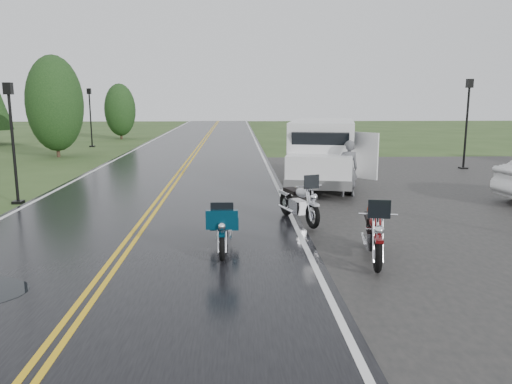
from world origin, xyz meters
TOP-DOWN VIEW (x-y plane):
  - ground at (0.00, 0.00)m, footprint 120.00×120.00m
  - road at (0.00, 10.00)m, footprint 8.00×100.00m
  - motorcycle_red at (4.85, -0.88)m, footprint 1.18×2.29m
  - motorcycle_teal at (2.07, -0.12)m, footprint 0.73×1.93m
  - motorcycle_silver at (4.16, 2.19)m, footprint 1.40×2.28m
  - van_white at (4.17, 6.91)m, footprint 3.50×6.42m
  - person_at_van at (5.90, 6.26)m, footprint 0.69×0.49m
  - lamp_post_near_left at (-4.24, 5.72)m, footprint 0.31×0.31m
  - lamp_post_far_left at (-6.99, 23.56)m, footprint 0.32×0.32m
  - lamp_post_far_right at (12.51, 12.40)m, footprint 0.34×0.34m
  - tree_left_mid at (-7.22, 17.90)m, footprint 2.94×2.94m
  - tree_left_far at (-6.50, 29.83)m, footprint 2.35×2.35m

SIDE VIEW (x-z plane):
  - ground at x=0.00m, z-range 0.00..0.00m
  - road at x=0.00m, z-range 0.00..0.04m
  - motorcycle_teal at x=2.07m, z-range 0.00..1.14m
  - motorcycle_silver at x=4.16m, z-range 0.00..1.27m
  - motorcycle_red at x=4.85m, z-range 0.00..1.29m
  - person_at_van at x=5.90m, z-range 0.00..1.80m
  - van_white at x=4.17m, z-range 0.00..2.39m
  - tree_left_far at x=-6.50m, z-range 0.00..3.62m
  - lamp_post_near_left at x=-4.24m, z-range 0.00..3.62m
  - lamp_post_far_left at x=-6.99m, z-range 0.00..3.79m
  - lamp_post_far_right at x=12.51m, z-range 0.00..4.00m
  - tree_left_mid at x=-7.22m, z-range 0.00..4.59m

